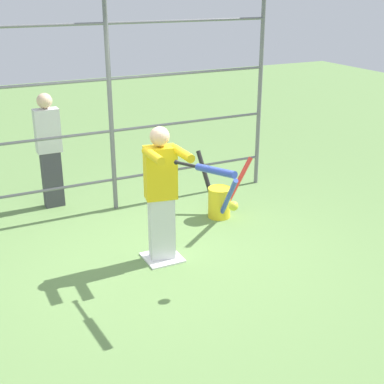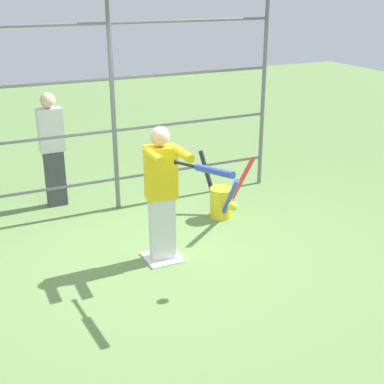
# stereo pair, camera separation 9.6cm
# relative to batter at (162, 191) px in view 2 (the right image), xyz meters

# --- Properties ---
(ground_plane) EXTENTS (24.00, 24.00, 0.00)m
(ground_plane) POSITION_rel_batter_xyz_m (0.00, -0.02, -0.82)
(ground_plane) COLOR #608447
(home_plate) EXTENTS (0.40, 0.40, 0.02)m
(home_plate) POSITION_rel_batter_xyz_m (0.00, -0.02, -0.81)
(home_plate) COLOR white
(home_plate) RESTS_ON ground
(fence_backstop) EXTENTS (4.57, 0.06, 2.83)m
(fence_backstop) POSITION_rel_batter_xyz_m (0.00, -1.62, 0.60)
(fence_backstop) COLOR slate
(fence_backstop) RESTS_ON ground
(batter) EXTENTS (0.38, 0.56, 1.51)m
(batter) POSITION_rel_batter_xyz_m (0.00, 0.00, 0.00)
(batter) COLOR silver
(batter) RESTS_ON ground
(baseball_bat_swinging) EXTENTS (0.22, 0.87, 0.17)m
(baseball_bat_swinging) POSITION_rel_batter_xyz_m (-0.10, 0.90, 0.50)
(baseball_bat_swinging) COLOR black
(softball_in_flight) EXTENTS (0.10, 0.10, 0.10)m
(softball_in_flight) POSITION_rel_batter_xyz_m (-0.42, 0.78, 0.04)
(softball_in_flight) COLOR yellow
(bat_bucket) EXTENTS (0.71, 1.12, 0.80)m
(bat_bucket) POSITION_rel_batter_xyz_m (-1.15, -0.74, -0.57)
(bat_bucket) COLOR yellow
(bat_bucket) RESTS_ON ground
(bystander_behind_fence) EXTENTS (0.32, 0.20, 1.56)m
(bystander_behind_fence) POSITION_rel_batter_xyz_m (0.73, -2.07, -0.01)
(bystander_behind_fence) COLOR #3F3F47
(bystander_behind_fence) RESTS_ON ground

